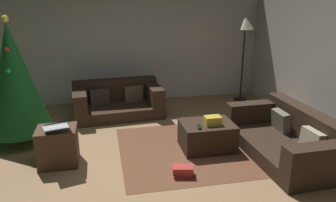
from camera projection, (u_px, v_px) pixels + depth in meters
ground_plane at (134, 171)px, 4.36m from camera, size 6.40×6.40×0.00m
rear_partition at (116, 40)px, 6.89m from camera, size 6.40×0.12×2.60m
couch_left at (117, 101)px, 6.35m from camera, size 1.69×1.03×0.64m
couch_right at (289, 138)px, 4.77m from camera, size 1.06×1.92×0.64m
ottoman at (207, 136)px, 4.95m from camera, size 0.77×0.59×0.41m
gift_box at (213, 120)px, 4.82m from camera, size 0.24×0.17×0.13m
tv_remote at (199, 127)px, 4.72m from camera, size 0.08×0.17×0.02m
christmas_tree at (14, 79)px, 4.90m from camera, size 0.97×0.97×1.94m
side_table at (58, 146)px, 4.48m from camera, size 0.52×0.44×0.52m
laptop at (56, 126)px, 4.33m from camera, size 0.41×0.46×0.18m
book_stack at (183, 171)px, 4.23m from camera, size 0.30×0.22×0.14m
corner_lamp at (245, 30)px, 6.84m from camera, size 0.36×0.36×1.76m
area_rug at (207, 148)px, 5.01m from camera, size 2.60×2.00×0.01m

